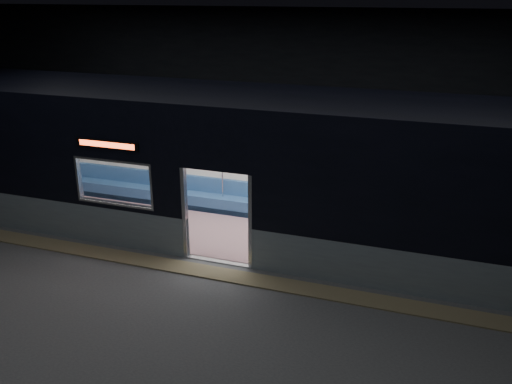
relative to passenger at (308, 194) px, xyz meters
The scene contains 7 objects.
station_floor 3.87m from the passenger, 110.32° to the right, with size 24.00×14.00×0.01m, color #47494C.
station_envelope 4.73m from the passenger, 110.32° to the right, with size 24.00×14.00×5.00m.
tactile_strip 3.37m from the passenger, 113.67° to the right, with size 22.80×0.50×0.03m, color #8C7F59.
metro_car 1.95m from the passenger, 142.65° to the right, with size 18.00×3.04×3.35m.
passenger is the anchor object (origin of this frame).
handbag 0.27m from the passenger, 80.67° to the right, with size 0.30×0.26×0.15m, color black.
transit_map 0.92m from the passenger, 26.87° to the left, with size 0.89×0.03×0.58m, color white.
Camera 1 is at (4.12, -8.41, 5.45)m, focal length 38.00 mm.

